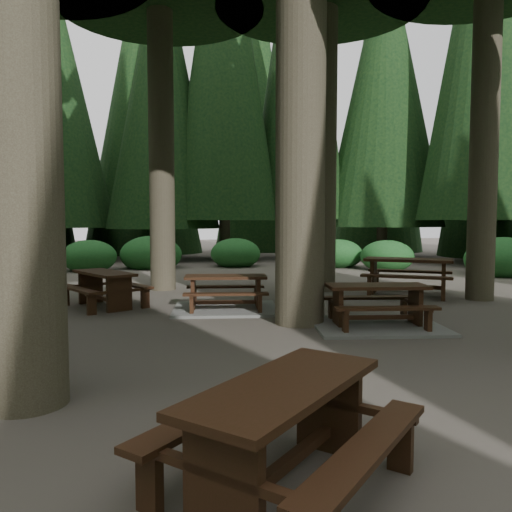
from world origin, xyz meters
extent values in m
plane|color=#4D463F|center=(0.00, 0.00, 0.00)|extent=(80.00, 80.00, 0.00)
cube|color=gray|center=(1.99, -0.31, 0.03)|extent=(2.30, 1.99, 0.05)
cube|color=#392211|center=(1.99, -0.31, 0.68)|extent=(1.71, 0.85, 0.05)
cube|color=#392211|center=(2.06, 0.23, 0.41)|extent=(1.65, 0.44, 0.05)
cube|color=#392211|center=(1.92, -0.86, 0.41)|extent=(1.65, 0.44, 0.05)
cube|color=#392211|center=(1.34, -0.23, 0.33)|extent=(0.14, 0.51, 0.66)
cube|color=#392211|center=(1.34, -0.23, 0.38)|extent=(0.25, 1.32, 0.05)
cube|color=#392211|center=(2.64, -0.40, 0.33)|extent=(0.14, 0.51, 0.66)
cube|color=#392211|center=(2.64, -0.40, 0.38)|extent=(0.25, 1.32, 0.05)
cube|color=#392211|center=(1.99, -0.31, 0.16)|extent=(1.36, 0.25, 0.07)
cube|color=#392211|center=(-3.63, -0.02, 0.47)|extent=(0.53, 1.91, 0.05)
cube|color=gray|center=(-0.29, 1.71, 0.03)|extent=(2.22, 1.91, 0.05)
cube|color=#392211|center=(-0.29, 1.71, 0.67)|extent=(1.66, 0.80, 0.05)
cube|color=#392211|center=(-0.23, 2.24, 0.40)|extent=(1.61, 0.41, 0.04)
cube|color=#392211|center=(-0.35, 1.18, 0.40)|extent=(1.61, 0.41, 0.04)
cube|color=#392211|center=(-0.92, 1.78, 0.32)|extent=(0.13, 0.49, 0.64)
cube|color=#392211|center=(-0.92, 1.78, 0.37)|extent=(0.22, 1.29, 0.05)
cube|color=#392211|center=(0.35, 1.63, 0.32)|extent=(0.13, 0.49, 0.64)
cube|color=#392211|center=(0.35, 1.63, 0.37)|extent=(0.22, 1.29, 0.05)
cube|color=#392211|center=(-0.29, 1.71, 0.16)|extent=(1.33, 0.23, 0.07)
cube|color=#392211|center=(4.26, 2.98, 0.84)|extent=(2.12, 1.71, 0.07)
cube|color=#392211|center=(4.61, 3.55, 0.50)|extent=(1.86, 1.28, 0.06)
cube|color=#392211|center=(3.91, 2.40, 0.50)|extent=(1.86, 1.28, 0.06)
cube|color=#392211|center=(3.57, 3.39, 0.40)|extent=(0.39, 0.57, 0.80)
cube|color=#392211|center=(3.57, 3.39, 0.47)|extent=(0.92, 1.43, 0.07)
cube|color=#392211|center=(4.95, 2.56, 0.40)|extent=(0.39, 0.57, 0.80)
cube|color=#392211|center=(4.95, 2.56, 0.47)|extent=(0.92, 1.43, 0.07)
cube|color=#392211|center=(4.26, 2.98, 0.20)|extent=(1.48, 0.94, 0.09)
cube|color=#392211|center=(-0.74, -4.94, 0.70)|extent=(1.63, 1.65, 0.06)
cube|color=#392211|center=(-1.14, -4.55, 0.42)|extent=(1.33, 1.36, 0.05)
cube|color=#392211|center=(-0.34, -5.33, 0.42)|extent=(1.33, 1.36, 0.05)
cube|color=#392211|center=(-1.20, -5.42, 0.33)|extent=(0.42, 0.41, 0.67)
cube|color=#392211|center=(-1.20, -5.42, 0.39)|extent=(1.02, 0.99, 0.06)
cube|color=#392211|center=(-0.27, -4.46, 0.33)|extent=(0.42, 0.41, 0.67)
cube|color=#392211|center=(-0.27, -4.46, 0.39)|extent=(1.02, 0.99, 0.06)
cube|color=#392211|center=(-0.74, -4.94, 0.17)|extent=(1.02, 1.05, 0.07)
cube|color=#392211|center=(-2.69, 2.55, 0.70)|extent=(1.42, 1.78, 0.06)
cube|color=#392211|center=(-2.21, 2.83, 0.42)|extent=(1.06, 1.57, 0.05)
cube|color=#392211|center=(-3.18, 2.26, 0.42)|extent=(1.06, 1.57, 0.05)
cube|color=#392211|center=(-3.04, 3.13, 0.34)|extent=(0.48, 0.33, 0.67)
cube|color=#392211|center=(-3.04, 3.13, 0.39)|extent=(1.20, 0.76, 0.06)
cube|color=#392211|center=(-2.35, 1.97, 0.34)|extent=(0.48, 0.33, 0.67)
cube|color=#392211|center=(-2.35, 1.97, 0.39)|extent=(1.20, 0.76, 0.06)
cube|color=#392211|center=(-2.69, 2.55, 0.17)|extent=(0.78, 1.24, 0.07)
ellipsoid|color=#216228|center=(9.44, 6.45, 0.40)|extent=(2.42, 2.42, 1.49)
ellipsoid|color=#216228|center=(6.43, 8.69, 0.40)|extent=(1.90, 1.90, 1.17)
ellipsoid|color=#216228|center=(5.14, 10.17, 0.40)|extent=(1.84, 1.84, 1.13)
ellipsoid|color=#216228|center=(1.30, 11.25, 0.40)|extent=(1.95, 1.95, 1.20)
ellipsoid|color=#216228|center=(-1.94, 11.21, 0.40)|extent=(2.31, 2.31, 1.42)
ellipsoid|color=#216228|center=(-4.09, 10.56, 0.40)|extent=(1.93, 1.93, 1.19)
cone|color=black|center=(11.40, 10.41, 9.94)|extent=(5.25, 5.25, 16.27)
cone|color=black|center=(8.89, 14.45, 8.24)|extent=(5.73, 5.73, 13.48)
cone|color=black|center=(4.92, 15.39, 10.17)|extent=(4.80, 4.80, 16.65)
cone|color=black|center=(1.31, 14.75, 9.92)|extent=(4.97, 4.97, 16.24)
cone|color=black|center=(-1.44, 15.36, 7.89)|extent=(5.17, 5.17, 12.91)
cone|color=black|center=(-6.57, 16.72, 8.10)|extent=(5.82, 5.82, 13.26)
cone|color=black|center=(15.32, 14.22, 11.76)|extent=(6.32, 6.32, 23.52)
cone|color=black|center=(11.00, 19.74, 9.51)|extent=(5.26, 5.26, 19.02)
cone|color=black|center=(4.25, 21.60, 8.07)|extent=(5.34, 5.34, 16.14)
cone|color=black|center=(-2.52, 20.86, 8.43)|extent=(6.57, 6.57, 16.86)
cone|color=black|center=(-9.02, 19.44, 10.12)|extent=(6.13, 6.13, 20.24)
camera|label=1|loc=(-1.51, -8.01, 1.76)|focal=35.00mm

